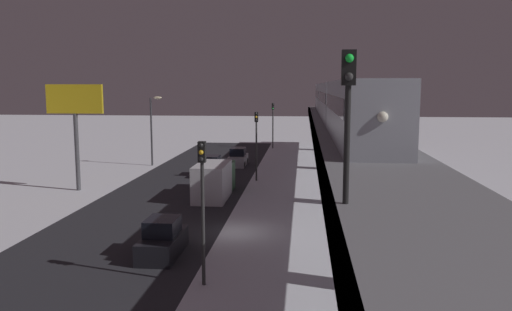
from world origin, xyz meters
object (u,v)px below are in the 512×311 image
sedan_silver (238,158)px  traffic_light_mid (256,136)px  traffic_light_far (273,119)px  rail_signal (348,100)px  traffic_light_near (202,192)px  commercial_billboard (75,109)px  sedan_blue (211,168)px  sedan_black (163,240)px  box_truck (214,180)px  subway_train (338,100)px

sedan_silver → traffic_light_mid: bearing=-72.3°
traffic_light_far → traffic_light_mid: bearing=90.0°
traffic_light_mid → rail_signal: bearing=99.4°
rail_signal → traffic_light_far: size_ratio=0.62×
traffic_light_near → commercial_billboard: bearing=-53.0°
sedan_silver → sedan_blue: 6.98m
sedan_black → traffic_light_near: bearing=-52.2°
box_truck → traffic_light_near: bearing=98.5°
commercial_billboard → sedan_blue: bearing=-140.8°
traffic_light_mid → commercial_billboard: bearing=21.4°
rail_signal → traffic_light_mid: (5.46, -33.07, -4.19)m
traffic_light_near → traffic_light_far: size_ratio=1.00×
sedan_black → commercial_billboard: size_ratio=0.46×
traffic_light_near → sedan_silver: bearing=-85.2°
traffic_light_mid → traffic_light_far: (0.00, -25.13, 0.00)m
subway_train → sedan_silver: bearing=-34.7°
rail_signal → traffic_light_mid: 33.78m
rail_signal → traffic_light_near: 10.51m
sedan_black → traffic_light_far: (-2.90, -46.52, 3.40)m
box_truck → traffic_light_near: traffic_light_near is taller
subway_train → sedan_silver: 14.26m
subway_train → rail_signal: rail_signal is taller
traffic_light_near → traffic_light_far: (0.00, -50.26, 0.00)m
traffic_light_mid → sedan_silver: bearing=-72.3°
subway_train → traffic_light_mid: 8.36m
rail_signal → sedan_black: bearing=-54.4°
sedan_silver → box_truck: bearing=-89.3°
sedan_silver → traffic_light_near: traffic_light_near is taller
sedan_blue → traffic_light_mid: 6.26m
subway_train → traffic_light_far: subway_train is taller
sedan_blue → subway_train: bearing=-2.1°
sedan_black → traffic_light_far: traffic_light_far is taller
traffic_light_near → rail_signal: bearing=124.5°
subway_train → sedan_black: 26.35m
sedan_black → traffic_light_mid: 21.85m
traffic_light_near → traffic_light_mid: size_ratio=1.00×
sedan_silver → commercial_billboard: (11.70, 14.82, 6.04)m
rail_signal → traffic_light_mid: size_ratio=0.62×
sedan_blue → traffic_light_far: bearing=78.3°
commercial_billboard → subway_train: bearing=-160.9°
sedan_blue → sedan_black: size_ratio=1.03×
sedan_silver → commercial_billboard: bearing=-128.3°
subway_train → sedan_blue: (12.16, -0.44, -6.64)m
subway_train → rail_signal: 35.05m
sedan_silver → commercial_billboard: size_ratio=0.52×
rail_signal → traffic_light_near: size_ratio=0.62×
traffic_light_mid → traffic_light_far: size_ratio=1.00×
sedan_black → traffic_light_mid: bearing=82.3°
sedan_blue → traffic_light_mid: bearing=-26.6°
subway_train → sedan_blue: size_ratio=13.04×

